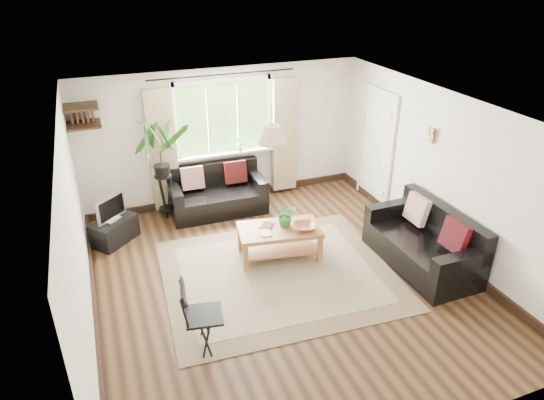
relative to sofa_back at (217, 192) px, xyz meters
name	(u,v)px	position (x,y,z in m)	size (l,w,h in m)	color
floor	(282,279)	(0.29, -2.28, -0.38)	(5.50, 5.50, 0.00)	black
ceiling	(284,112)	(0.29, -2.28, 2.02)	(5.50, 5.50, 0.00)	white
wall_back	(224,136)	(0.29, 0.47, 0.82)	(5.00, 0.02, 2.40)	silver
wall_front	(411,346)	(0.29, -5.03, 0.82)	(5.00, 0.02, 2.40)	silver
wall_left	(77,239)	(-2.21, -2.28, 0.82)	(0.02, 5.50, 2.40)	silver
wall_right	(442,175)	(2.79, -2.28, 0.82)	(0.02, 5.50, 2.40)	silver
rug	(278,274)	(0.28, -2.16, -0.37)	(3.17, 2.72, 0.02)	beige
window	(224,118)	(0.29, 0.43, 1.17)	(2.50, 0.16, 2.16)	white
door	(376,149)	(2.76, -0.58, 0.62)	(0.06, 0.96, 2.06)	silver
corner_shelf	(82,116)	(-1.96, 0.22, 1.51)	(0.50, 0.50, 0.34)	black
pendant_lamp	(272,130)	(0.29, -1.88, 1.67)	(0.36, 0.36, 0.54)	beige
wall_sconce	(431,133)	(2.72, -1.98, 1.36)	(0.12, 0.12, 0.28)	beige
sofa_back	(217,192)	(0.00, 0.00, 0.00)	(1.63, 0.81, 0.77)	black
sofa_right	(422,240)	(2.30, -2.66, 0.03)	(0.87, 1.75, 0.82)	black
coffee_table	(279,242)	(0.47, -1.73, -0.14)	(1.19, 0.65, 0.49)	brown
table_plant	(286,215)	(0.58, -1.69, 0.28)	(0.32, 0.27, 0.35)	#2D6C2B
bowl	(304,227)	(0.79, -1.89, 0.14)	(0.32, 0.32, 0.08)	#A46038
book_a	(260,233)	(0.15, -1.78, 0.11)	(0.15, 0.21, 0.02)	white
book_b	(262,225)	(0.25, -1.56, 0.11)	(0.16, 0.22, 0.02)	brown
tv_stand	(114,231)	(-1.78, -0.40, -0.19)	(0.71, 0.40, 0.38)	black
tv	(111,208)	(-1.78, -0.40, 0.21)	(0.55, 0.18, 0.42)	#A5A5AA
palm_stand	(162,172)	(-0.89, 0.07, 0.48)	(0.67, 0.67, 1.73)	black
folding_chair	(204,316)	(-1.02, -3.17, 0.05)	(0.45, 0.45, 0.87)	black
sill_plant	(240,144)	(0.54, 0.35, 0.68)	(0.14, 0.10, 0.27)	#2D6023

